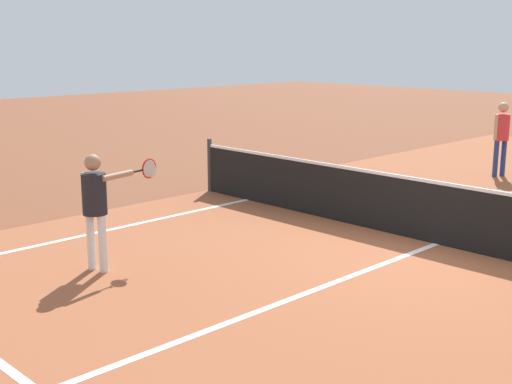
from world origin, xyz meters
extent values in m
plane|color=brown|center=(0.00, 0.00, 0.00)|extent=(60.00, 60.00, 0.00)
cube|color=#9E5433|center=(0.00, 0.00, 0.00)|extent=(10.62, 24.40, 0.00)
cube|color=white|center=(0.00, -3.20, 0.00)|extent=(0.10, 6.40, 0.01)
cylinder|color=#33383D|center=(-5.21, 0.00, 0.54)|extent=(0.09, 0.09, 1.07)
cube|color=black|center=(0.00, 0.00, 0.46)|extent=(10.42, 0.02, 0.91)
cube|color=white|center=(0.00, 0.00, 0.94)|extent=(10.42, 0.03, 0.05)
cylinder|color=white|center=(-2.61, -4.31, 0.38)|extent=(0.11, 0.11, 0.77)
cylinder|color=white|center=(-2.40, -4.26, 0.38)|extent=(0.11, 0.11, 0.77)
cylinder|color=black|center=(-2.50, -4.28, 1.04)|extent=(0.32, 0.32, 0.54)
sphere|color=#A87A5B|center=(-2.50, -4.28, 1.46)|extent=(0.21, 0.21, 0.21)
cylinder|color=#A87A5B|center=(-2.67, -4.32, 1.05)|extent=(0.08, 0.08, 0.52)
cylinder|color=#A87A5B|center=(-2.39, -3.99, 1.26)|extent=(0.19, 0.53, 0.08)
cylinder|color=black|center=(-2.47, -3.63, 1.26)|extent=(0.07, 0.22, 0.03)
torus|color=red|center=(-2.52, -3.39, 1.26)|extent=(0.08, 0.28, 0.28)
cylinder|color=silver|center=(-2.52, -3.39, 1.26)|extent=(0.25, 0.06, 0.25)
cylinder|color=navy|center=(-1.88, 5.55, 0.41)|extent=(0.11, 0.11, 0.82)
cylinder|color=navy|center=(-1.80, 5.75, 0.41)|extent=(0.11, 0.11, 0.82)
cylinder|color=red|center=(-1.84, 5.65, 1.11)|extent=(0.32, 0.32, 0.58)
sphere|color=tan|center=(-1.84, 5.65, 1.55)|extent=(0.23, 0.23, 0.23)
cylinder|color=tan|center=(-1.90, 5.49, 1.12)|extent=(0.08, 0.08, 0.56)
cylinder|color=tan|center=(-1.78, 5.81, 1.12)|extent=(0.08, 0.08, 0.56)
camera|label=1|loc=(5.16, -8.85, 2.98)|focal=48.09mm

